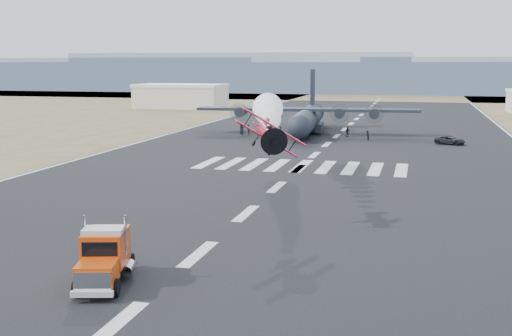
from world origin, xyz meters
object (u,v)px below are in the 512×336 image
at_px(crew_d, 347,132).
at_px(crew_g, 280,131).
at_px(support_vehicle, 450,140).
at_px(crew_b, 367,135).
at_px(transport_aircraft, 307,117).
at_px(crew_c, 243,131).
at_px(semi_truck, 105,256).
at_px(hangar_left, 181,96).
at_px(aerobatic_biplane, 268,133).
at_px(crew_a, 310,133).
at_px(crew_e, 241,129).
at_px(crew_f, 308,134).
at_px(crew_h, 248,130).

distance_m(crew_d, crew_g, 11.59).
bearing_deg(support_vehicle, crew_b, 100.29).
bearing_deg(crew_g, crew_b, 117.69).
height_order(transport_aircraft, crew_c, transport_aircraft).
relative_size(crew_c, crew_g, 0.96).
xyz_separation_m(semi_truck, support_vehicle, (21.95, 71.42, -0.95)).
bearing_deg(crew_d, hangar_left, 160.41).
distance_m(aerobatic_biplane, transport_aircraft, 67.20).
bearing_deg(crew_a, crew_c, 62.62).
bearing_deg(transport_aircraft, crew_e, -165.19).
bearing_deg(aerobatic_biplane, crew_b, 73.92).
xyz_separation_m(support_vehicle, crew_g, (-28.17, 5.09, 0.20)).
distance_m(semi_truck, crew_f, 72.33).
distance_m(crew_e, crew_f, 14.30).
xyz_separation_m(crew_b, crew_h, (-21.25, 3.69, 0.05)).
bearing_deg(crew_b, crew_h, -84.49).
relative_size(crew_e, crew_f, 0.97).
bearing_deg(aerobatic_biplane, crew_c, 94.23).
bearing_deg(support_vehicle, transport_aircraft, 87.17).
height_order(hangar_left, crew_e, hangar_left).
distance_m(support_vehicle, crew_b, 13.18).
bearing_deg(crew_a, crew_f, 160.07).
height_order(crew_a, crew_g, crew_g).
distance_m(hangar_left, transport_aircraft, 73.71).
bearing_deg(crew_c, hangar_left, -46.48).
bearing_deg(hangar_left, crew_e, -60.35).
bearing_deg(crew_d, crew_a, -122.32).
distance_m(support_vehicle, crew_f, 22.59).
bearing_deg(aerobatic_biplane, crew_h, 93.30).
relative_size(aerobatic_biplane, transport_aircraft, 0.14).
distance_m(crew_c, crew_h, 1.76).
relative_size(crew_b, crew_d, 0.95).
relative_size(transport_aircraft, crew_b, 24.48).
height_order(transport_aircraft, crew_h, transport_aircraft).
xyz_separation_m(transport_aircraft, crew_g, (-3.82, -5.63, -2.09)).
distance_m(crew_a, crew_h, 11.82).
xyz_separation_m(aerobatic_biplane, support_vehicle, (16.05, 55.82, -6.51)).
bearing_deg(crew_e, crew_f, -92.64).
distance_m(transport_aircraft, support_vehicle, 26.71).
bearing_deg(crew_d, crew_c, -143.78).
height_order(crew_e, crew_h, crew_e).
xyz_separation_m(crew_a, crew_h, (-11.51, 2.67, 0.07)).
xyz_separation_m(transport_aircraft, crew_d, (7.65, -4.01, -2.08)).
relative_size(aerobatic_biplane, support_vehicle, 1.16).
height_order(hangar_left, aerobatic_biplane, aerobatic_biplane).
bearing_deg(crew_f, crew_h, -79.79).
height_order(crew_a, crew_f, crew_f).
height_order(crew_a, crew_b, crew_b).
relative_size(transport_aircraft, crew_d, 23.28).
distance_m(hangar_left, crew_c, 73.08).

